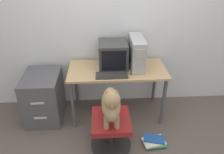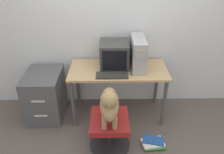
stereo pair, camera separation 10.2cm
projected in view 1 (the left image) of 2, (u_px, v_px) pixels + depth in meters
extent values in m
plane|color=#564C47|center=(118.00, 127.00, 3.07)|extent=(12.00, 12.00, 0.00)
cube|color=silver|center=(116.00, 21.00, 3.01)|extent=(8.00, 0.05, 2.60)
cube|color=tan|center=(117.00, 70.00, 2.97)|extent=(1.32, 0.63, 0.03)
cylinder|color=#4C4C51|center=(73.00, 105.00, 2.90)|extent=(0.05, 0.05, 0.73)
cylinder|color=#4C4C51|center=(163.00, 102.00, 2.96)|extent=(0.05, 0.05, 0.73)
cylinder|color=#4C4C51|center=(76.00, 84.00, 3.35)|extent=(0.05, 0.05, 0.73)
cylinder|color=#4C4C51|center=(155.00, 82.00, 3.41)|extent=(0.05, 0.05, 0.73)
cube|color=#383838|center=(113.00, 54.00, 2.96)|extent=(0.38, 0.39, 0.34)
cube|color=black|center=(114.00, 61.00, 2.79)|extent=(0.31, 0.01, 0.27)
cube|color=#99999E|center=(137.00, 53.00, 2.91)|extent=(0.17, 0.49, 0.41)
cube|color=#9E998E|center=(140.00, 54.00, 2.65)|extent=(0.13, 0.01, 0.12)
cube|color=#2D2D2D|center=(112.00, 75.00, 2.78)|extent=(0.41, 0.17, 0.02)
cube|color=#292928|center=(112.00, 74.00, 2.77)|extent=(0.38, 0.14, 0.00)
ellipsoid|color=#333333|center=(132.00, 73.00, 2.81)|extent=(0.06, 0.04, 0.04)
cylinder|color=#262628|center=(111.00, 144.00, 2.76)|extent=(0.50, 0.50, 0.04)
cylinder|color=#262628|center=(111.00, 133.00, 2.67)|extent=(0.05, 0.05, 0.33)
cube|color=maroon|center=(111.00, 121.00, 2.57)|extent=(0.45, 0.48, 0.07)
ellipsoid|color=#9E7F56|center=(111.00, 104.00, 2.42)|extent=(0.21, 0.52, 0.28)
cylinder|color=#9E7F56|center=(106.00, 123.00, 2.37)|extent=(0.06, 0.06, 0.15)
cylinder|color=#9E7F56|center=(117.00, 122.00, 2.38)|extent=(0.06, 0.06, 0.15)
sphere|color=#9E7F56|center=(112.00, 99.00, 2.22)|extent=(0.19, 0.19, 0.19)
cone|color=brown|center=(112.00, 105.00, 2.15)|extent=(0.08, 0.09, 0.08)
cone|color=#9E7F56|center=(106.00, 93.00, 2.19)|extent=(0.06, 0.06, 0.08)
cone|color=#9E7F56|center=(117.00, 92.00, 2.19)|extent=(0.06, 0.06, 0.08)
torus|color=orange|center=(112.00, 104.00, 2.27)|extent=(0.13, 0.13, 0.02)
cube|color=#4C4C51|center=(44.00, 97.00, 3.10)|extent=(0.48, 0.62, 0.68)
cube|color=beige|center=(37.00, 103.00, 2.77)|extent=(0.17, 0.01, 0.02)
cube|color=beige|center=(40.00, 118.00, 2.89)|extent=(0.17, 0.01, 0.02)
cube|color=silver|center=(153.00, 143.00, 2.79)|extent=(0.27, 0.20, 0.02)
cube|color=#2D8C47|center=(154.00, 143.00, 2.77)|extent=(0.28, 0.20, 0.02)
cube|color=silver|center=(154.00, 141.00, 2.76)|extent=(0.30, 0.23, 0.02)
cube|color=#1E4C9E|center=(154.00, 139.00, 2.77)|extent=(0.29, 0.20, 0.02)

